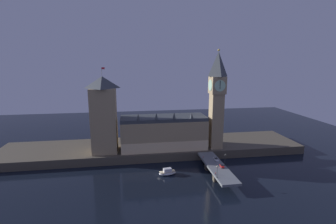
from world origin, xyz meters
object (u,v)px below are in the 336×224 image
Objects in this scene: car_southbound_trail at (216,159)px; street_lamp_near at (217,170)px; car_southbound_lead at (222,166)px; clock_tower at (217,97)px; pedestrian_near_rail at (216,173)px; victoria_tower at (104,115)px; boat_upstream at (167,172)px; pedestrian_far_rail at (203,157)px; street_lamp_mid at (225,158)px.

street_lamp_near is at bearing -108.31° from car_southbound_trail.
car_southbound_lead is 10.30m from car_southbound_trail.
clock_tower reaches higher than pedestrian_near_rail.
victoria_tower is 5.17× the size of boat_upstream.
clock_tower is 43.16m from pedestrian_far_rail.
pedestrian_near_rail is at bearing -128.08° from car_southbound_lead.
car_southbound_lead is 11.47m from pedestrian_near_rail.
car_southbound_lead is at bearing 51.92° from pedestrian_near_rail.
clock_tower is at bearing -2.95° from victoria_tower.
street_lamp_mid is at bearing -7.19° from boat_upstream.
victoria_tower is at bearing 141.94° from boat_upstream.
victoria_tower reaches higher than street_lamp_mid.
car_southbound_trail is 0.67× the size of street_lamp_near.
street_lamp_mid is (9.83, -12.06, 3.57)m from pedestrian_far_rail.
clock_tower is at bearing 81.48° from street_lamp_mid.
pedestrian_near_rail reaches higher than boat_upstream.
victoria_tower is 57.95m from boat_upstream.
street_lamp_near reaches higher than car_southbound_trail.
clock_tower reaches higher than car_southbound_trail.
car_southbound_trail is 24.07m from street_lamp_near.
clock_tower is 49.74m from car_southbound_lead.
pedestrian_far_rail is at bearing 17.56° from boat_upstream.
street_lamp_mid is at bearing 55.19° from street_lamp_near.
street_lamp_mid reaches higher than car_southbound_lead.
street_lamp_near is 0.97× the size of street_lamp_mid.
car_southbound_lead is 0.83× the size of car_southbound_trail.
street_lamp_near is at bearing -97.00° from pedestrian_near_rail.
boat_upstream is at bearing -38.06° from victoria_tower.
pedestrian_near_rail is (-7.08, -9.03, 0.16)m from car_southbound_lead.
street_lamp_near reaches higher than car_southbound_lead.
street_lamp_near is 17.93m from street_lamp_mid.
boat_upstream is (-31.52, -3.55, -4.94)m from car_southbound_trail.
boat_upstream is (-34.28, 4.32, -8.71)m from street_lamp_mid.
pedestrian_far_rail is at bearing 116.03° from car_southbound_lead.
boat_upstream is at bearing 141.62° from street_lamp_near.
victoria_tower is at bearing 152.16° from car_southbound_lead.
car_southbound_trail is 8.23m from pedestrian_far_rail.
boat_upstream is (38.84, -30.41, -30.42)m from victoria_tower.
street_lamp_near is at bearing -124.81° from street_lamp_mid.
pedestrian_near_rail is at bearing -130.63° from street_lamp_mid.
car_southbound_trail reaches higher than boat_upstream.
street_lamp_mid is 35.63m from boat_upstream.
boat_upstream is at bearing -173.58° from car_southbound_trail.
street_lamp_near is at bearing -38.38° from boat_upstream.
victoria_tower reaches higher than street_lamp_near.
pedestrian_far_rail is (-14.44, -18.67, -36.14)m from clock_tower.
victoria_tower is (-77.72, 4.00, -10.86)m from clock_tower.
pedestrian_far_rail is (-0.00, 23.52, 0.04)m from pedestrian_near_rail.
clock_tower is 40.56× the size of pedestrian_far_rail.
car_southbound_trail is (-7.36, -22.86, -36.34)m from clock_tower.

